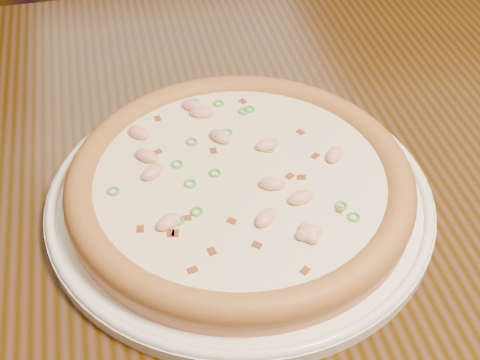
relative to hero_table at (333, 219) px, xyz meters
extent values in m
plane|color=black|center=(0.23, 0.93, -0.65)|extent=(9.00, 9.00, 0.00)
cube|color=black|center=(0.00, 0.00, 0.08)|extent=(1.20, 0.80, 0.04)
cylinder|color=white|center=(-0.12, -0.05, 0.10)|extent=(0.36, 0.36, 0.01)
torus|color=white|center=(-0.12, -0.05, 0.11)|extent=(0.36, 0.36, 0.01)
cylinder|color=tan|center=(-0.12, -0.05, 0.12)|extent=(0.32, 0.32, 0.02)
torus|color=#B97231|center=(-0.12, -0.05, 0.13)|extent=(0.32, 0.32, 0.03)
cylinder|color=#F5EBC6|center=(-0.12, -0.05, 0.13)|extent=(0.27, 0.27, 0.00)
ellipsoid|color=#F2B29E|center=(-0.20, 0.03, 0.14)|extent=(0.03, 0.03, 0.01)
ellipsoid|color=#F2B29E|center=(-0.08, -0.14, 0.14)|extent=(0.03, 0.02, 0.01)
ellipsoid|color=#F2B29E|center=(-0.09, -0.02, 0.14)|extent=(0.03, 0.02, 0.01)
ellipsoid|color=#F2B29E|center=(-0.20, -0.01, 0.14)|extent=(0.03, 0.03, 0.01)
ellipsoid|color=#F2B29E|center=(-0.09, -0.07, 0.14)|extent=(0.03, 0.02, 0.01)
ellipsoid|color=#F2B29E|center=(-0.20, -0.03, 0.14)|extent=(0.03, 0.03, 0.01)
ellipsoid|color=#F2B29E|center=(-0.14, 0.05, 0.14)|extent=(0.03, 0.02, 0.01)
ellipsoid|color=#F2B29E|center=(-0.13, 0.01, 0.14)|extent=(0.03, 0.03, 0.01)
ellipsoid|color=#F2B29E|center=(-0.03, -0.04, 0.14)|extent=(0.03, 0.03, 0.01)
ellipsoid|color=#F2B29E|center=(-0.15, 0.06, 0.14)|extent=(0.03, 0.03, 0.01)
ellipsoid|color=#F2B29E|center=(-0.11, -0.11, 0.14)|extent=(0.03, 0.03, 0.01)
ellipsoid|color=#F2B29E|center=(-0.19, -0.10, 0.14)|extent=(0.03, 0.02, 0.01)
ellipsoid|color=#F2B29E|center=(-0.08, -0.14, 0.14)|extent=(0.02, 0.03, 0.01)
ellipsoid|color=#F2B29E|center=(-0.07, -0.09, 0.14)|extent=(0.03, 0.02, 0.01)
cube|color=maroon|center=(-0.14, -0.01, 0.13)|extent=(0.01, 0.01, 0.00)
cube|color=maroon|center=(-0.22, -0.10, 0.13)|extent=(0.01, 0.01, 0.00)
cube|color=maroon|center=(-0.07, -0.06, 0.13)|extent=(0.01, 0.01, 0.00)
cube|color=maroon|center=(-0.18, -0.15, 0.13)|extent=(0.01, 0.01, 0.00)
cube|color=maroon|center=(-0.09, -0.17, 0.13)|extent=(0.01, 0.01, 0.00)
cube|color=maroon|center=(-0.16, -0.13, 0.13)|extent=(0.01, 0.01, 0.00)
cube|color=maroon|center=(-0.19, 0.00, 0.13)|extent=(0.01, 0.01, 0.00)
cube|color=maroon|center=(-0.18, -0.09, 0.13)|extent=(0.01, 0.01, 0.00)
cube|color=maroon|center=(-0.13, 0.02, 0.13)|extent=(0.01, 0.01, 0.00)
cube|color=maroon|center=(-0.19, -0.11, 0.13)|extent=(0.01, 0.01, 0.00)
cube|color=maroon|center=(-0.19, -0.11, 0.13)|extent=(0.01, 0.01, 0.00)
cube|color=maroon|center=(-0.18, 0.05, 0.13)|extent=(0.01, 0.01, 0.00)
cube|color=maroon|center=(-0.04, -0.04, 0.13)|extent=(0.01, 0.01, 0.00)
cube|color=maroon|center=(-0.05, 0.00, 0.13)|extent=(0.01, 0.01, 0.00)
cube|color=maroon|center=(-0.09, 0.06, 0.13)|extent=(0.01, 0.01, 0.00)
cube|color=maroon|center=(-0.08, -0.06, 0.13)|extent=(0.01, 0.01, 0.00)
cube|color=maroon|center=(-0.04, -0.11, 0.13)|extent=(0.01, 0.01, 0.00)
cube|color=maroon|center=(-0.14, 0.05, 0.13)|extent=(0.01, 0.01, 0.00)
cube|color=maroon|center=(-0.12, -0.14, 0.13)|extent=(0.01, 0.01, 0.00)
cube|color=maroon|center=(-0.14, -0.10, 0.13)|extent=(0.01, 0.01, 0.00)
torus|color=green|center=(-0.12, 0.06, 0.13)|extent=(0.02, 0.02, 0.00)
torus|color=green|center=(-0.17, -0.09, 0.13)|extent=(0.01, 0.01, 0.00)
torus|color=green|center=(-0.16, 0.01, 0.13)|extent=(0.02, 0.02, 0.00)
torus|color=green|center=(-0.04, -0.12, 0.13)|extent=(0.01, 0.01, 0.00)
torus|color=green|center=(-0.04, -0.11, 0.13)|extent=(0.01, 0.01, 0.00)
torus|color=green|center=(-0.18, -0.09, 0.13)|extent=(0.01, 0.01, 0.00)
torus|color=green|center=(-0.12, 0.01, 0.13)|extent=(0.02, 0.02, 0.00)
torus|color=green|center=(-0.17, -0.02, 0.13)|extent=(0.02, 0.02, 0.00)
torus|color=green|center=(-0.14, -0.04, 0.13)|extent=(0.01, 0.01, 0.00)
torus|color=green|center=(-0.09, 0.05, 0.13)|extent=(0.01, 0.01, 0.00)
torus|color=green|center=(-0.17, -0.05, 0.13)|extent=(0.01, 0.01, 0.00)
torus|color=green|center=(-0.14, 0.07, 0.13)|extent=(0.02, 0.02, 0.00)
torus|color=green|center=(-0.21, 0.03, 0.13)|extent=(0.02, 0.02, 0.00)
torus|color=green|center=(-0.09, -0.02, 0.13)|extent=(0.02, 0.02, 0.00)
torus|color=green|center=(-0.24, -0.05, 0.13)|extent=(0.02, 0.02, 0.00)
torus|color=green|center=(-0.10, 0.05, 0.13)|extent=(0.02, 0.02, 0.00)
camera|label=1|loc=(-0.22, -0.49, 0.55)|focal=50.00mm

